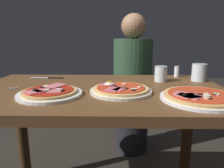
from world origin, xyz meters
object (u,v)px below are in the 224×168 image
(water_glass_near, at_px, (161,75))
(salt_shaker, at_px, (177,72))
(pizza_across_right, at_px, (200,97))
(diner_person, at_px, (132,89))
(dining_table, at_px, (100,113))
(knife, at_px, (49,78))
(pizza_foreground, at_px, (120,90))
(water_glass_far, at_px, (199,73))
(pizza_across_left, at_px, (50,93))

(water_glass_near, height_order, salt_shaker, water_glass_near)
(pizza_across_right, height_order, diner_person, diner_person)
(dining_table, distance_m, salt_shaker, 0.56)
(water_glass_near, xyz_separation_m, knife, (-0.65, 0.07, -0.03))
(pizza_foreground, relative_size, water_glass_far, 2.85)
(pizza_across_right, bearing_deg, pizza_across_left, 175.03)
(pizza_foreground, height_order, pizza_across_left, pizza_foreground)
(pizza_foreground, xyz_separation_m, water_glass_far, (0.44, 0.25, 0.03))
(water_glass_far, height_order, knife, water_glass_far)
(salt_shaker, bearing_deg, diner_person, 117.02)
(pizza_across_right, xyz_separation_m, salt_shaker, (0.04, 0.47, 0.02))
(water_glass_near, relative_size, salt_shaker, 1.27)
(pizza_across_right, bearing_deg, salt_shaker, 84.72)
(water_glass_near, distance_m, salt_shaker, 0.18)
(salt_shaker, xyz_separation_m, diner_person, (-0.23, 0.46, -0.23))
(dining_table, height_order, water_glass_near, water_glass_near)
(pizza_foreground, height_order, salt_shaker, salt_shaker)
(salt_shaker, bearing_deg, water_glass_near, -133.81)
(pizza_foreground, relative_size, pizza_across_left, 1.01)
(water_glass_near, height_order, water_glass_far, water_glass_far)
(dining_table, distance_m, pizza_across_left, 0.28)
(water_glass_far, bearing_deg, pizza_across_left, -157.70)
(pizza_foreground, xyz_separation_m, diner_person, (0.12, 0.82, -0.21))
(dining_table, distance_m, diner_person, 0.79)
(water_glass_far, xyz_separation_m, knife, (-0.86, 0.06, -0.04))
(pizza_across_right, height_order, knife, pizza_across_right)
(pizza_foreground, bearing_deg, pizza_across_left, -169.93)
(pizza_across_left, distance_m, diner_person, 0.99)
(pizza_across_left, relative_size, salt_shaker, 4.06)
(dining_table, xyz_separation_m, knife, (-0.32, 0.24, 0.13))
(dining_table, distance_m, knife, 0.42)
(pizza_across_right, bearing_deg, dining_table, 156.43)
(pizza_across_left, height_order, pizza_across_right, same)
(water_glass_far, bearing_deg, dining_table, -161.55)
(pizza_across_left, relative_size, diner_person, 0.23)
(salt_shaker, bearing_deg, water_glass_far, -51.79)
(salt_shaker, height_order, diner_person, diner_person)
(water_glass_far, xyz_separation_m, diner_person, (-0.32, 0.57, -0.24))
(knife, distance_m, diner_person, 0.77)
(pizza_across_left, height_order, water_glass_near, water_glass_near)
(pizza_across_right, relative_size, salt_shaker, 4.59)
(diner_person, bearing_deg, water_glass_near, 100.36)
(pizza_across_left, relative_size, water_glass_far, 2.82)
(knife, bearing_deg, dining_table, -36.31)
(water_glass_far, bearing_deg, pizza_across_right, -110.49)
(pizza_across_right, distance_m, diner_person, 0.97)
(pizza_across_left, xyz_separation_m, knife, (-0.12, 0.36, -0.01))
(salt_shaker, bearing_deg, pizza_across_right, -95.28)
(knife, bearing_deg, pizza_foreground, -36.25)
(dining_table, xyz_separation_m, salt_shaker, (0.45, 0.30, 0.16))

